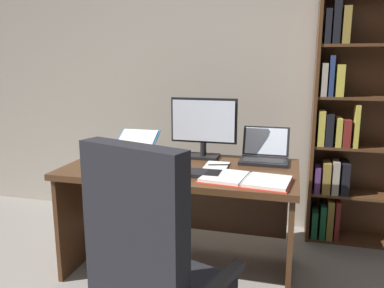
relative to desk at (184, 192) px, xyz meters
The scene contains 12 objects.
wall_back 1.21m from the desk, 75.06° to the left, with size 5.68×0.12×2.58m, color #A89E8E.
desk is the anchor object (origin of this frame).
bookshelf 1.46m from the desk, 30.54° to the left, with size 0.96×0.26×1.93m.
office_chair 1.02m from the desk, 81.70° to the right, with size 0.70×0.62×1.10m.
monitor 0.47m from the desk, 66.01° to the left, with size 0.48×0.16×0.43m.
laptop 0.61m from the desk, 21.13° to the left, with size 0.32×0.30×0.22m.
keyboard 0.34m from the desk, 70.38° to the right, with size 0.42×0.15×0.02m, color black.
computer_mouse 0.39m from the desk, 130.82° to the right, with size 0.06×0.10×0.04m, color black.
reading_stand_with_book 0.59m from the desk, 150.78° to the left, with size 0.31×0.27×0.15m.
open_binder 0.58m from the desk, 33.05° to the right, with size 0.54×0.34×0.02m.
notepad 0.31m from the desk, ahead, with size 0.15×0.21×0.01m, color white.
pen 0.33m from the desk, ahead, with size 0.01×0.01×0.14m, color black.
Camera 1 is at (0.46, -0.93, 1.41)m, focal length 35.86 mm.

